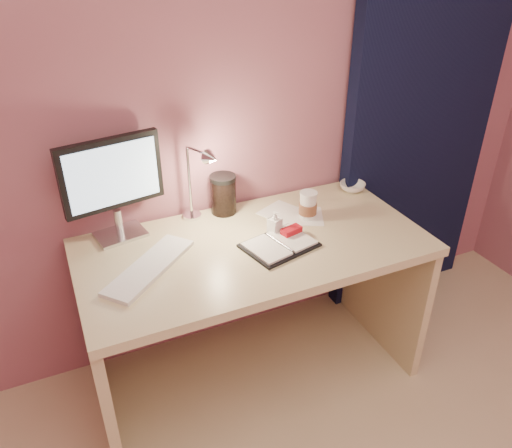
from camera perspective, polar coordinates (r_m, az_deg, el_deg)
name	(u,v)px	position (r m, az deg, el deg)	size (l,w,h in m)	color
room	(409,96)	(2.57, 17.08, 13.79)	(3.50, 3.50, 3.50)	#C6B28E
desk	(247,278)	(2.20, -1.01, -6.24)	(1.40, 0.70, 0.73)	#C3B78A
monitor	(112,180)	(2.02, -16.16, 4.86)	(0.40, 0.18, 0.43)	silver
keyboard	(150,267)	(1.90, -12.04, -4.83)	(0.43, 0.13, 0.02)	white
planner	(280,243)	(1.99, 2.80, -2.21)	(0.31, 0.26, 0.04)	black
paper_b	(303,216)	(2.21, 5.42, 0.90)	(0.17, 0.17, 0.00)	white
paper_c	(282,212)	(2.23, 2.99, 1.34)	(0.17, 0.17, 0.00)	white
coffee_cup	(308,206)	(2.17, 5.95, 2.04)	(0.08, 0.08, 0.13)	white
bowl	(353,187)	(2.47, 10.97, 4.21)	(0.12, 0.12, 0.04)	silver
lotion_bottle	(275,223)	(2.05, 2.16, 0.17)	(0.05, 0.05, 0.11)	white
dark_jar	(223,196)	(2.20, -3.76, 3.19)	(0.11, 0.11, 0.16)	black
product_box	(225,196)	(2.23, -3.56, 3.20)	(0.09, 0.07, 0.13)	beige
desk_lamp	(186,180)	(2.04, -8.01, 4.95)	(0.14, 0.21, 0.35)	silver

